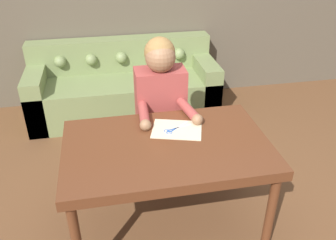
% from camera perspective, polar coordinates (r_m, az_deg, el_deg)
% --- Properties ---
extents(ground_plane, '(16.00, 16.00, 0.00)m').
position_cam_1_polar(ground_plane, '(2.79, 2.28, -16.76)').
color(ground_plane, brown).
extents(dining_table, '(1.33, 0.85, 0.75)m').
position_cam_1_polar(dining_table, '(2.35, -0.19, -5.33)').
color(dining_table, '#562D19').
rests_on(dining_table, ground_plane).
extents(couch, '(2.07, 0.79, 0.81)m').
position_cam_1_polar(couch, '(4.13, -7.07, 5.14)').
color(couch, olive).
rests_on(couch, ground_plane).
extents(person, '(0.45, 0.59, 1.26)m').
position_cam_1_polar(person, '(2.86, -1.16, 1.49)').
color(person, '#33281E').
rests_on(person, ground_plane).
extents(pattern_paper_main, '(0.39, 0.34, 0.00)m').
position_cam_1_polar(pattern_paper_main, '(2.44, 1.44, -1.53)').
color(pattern_paper_main, beige).
rests_on(pattern_paper_main, dining_table).
extents(scissors, '(0.21, 0.15, 0.01)m').
position_cam_1_polar(scissors, '(2.44, 0.85, -1.56)').
color(scissors, silver).
rests_on(scissors, dining_table).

